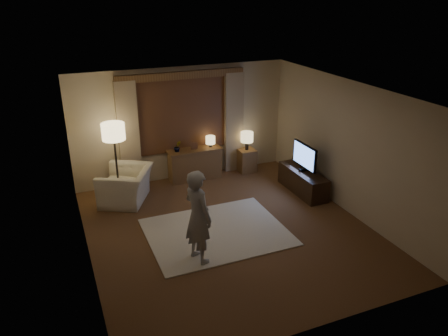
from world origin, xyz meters
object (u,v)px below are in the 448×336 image
armchair (126,185)px  person (198,217)px  side_table (246,160)px  tv_stand (303,181)px  sideboard (195,165)px

armchair → person: person is taller
armchair → person: 2.75m
armchair → side_table: size_ratio=1.96×
side_table → person: 3.94m
armchair → side_table: (3.02, 0.50, -0.08)m
side_table → tv_stand: bearing=-67.4°
armchair → tv_stand: armchair is taller
armchair → tv_stand: size_ratio=0.78×
sideboard → side_table: (1.32, -0.05, -0.07)m
sideboard → tv_stand: 2.52m
tv_stand → person: person is taller
sideboard → tv_stand: bearing=-39.1°
sideboard → person: (-1.03, -3.18, 0.47)m
armchair → sideboard: bearing=135.6°
side_table → tv_stand: size_ratio=0.40×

